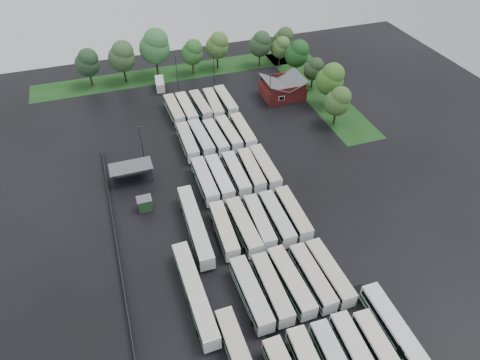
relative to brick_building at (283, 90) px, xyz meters
name	(u,v)px	position (x,y,z in m)	size (l,w,h in m)	color
ground	(251,236)	(-24.00, -42.77, -1.87)	(160.00, 160.00, 0.00)	black
brick_building	(283,90)	(0.00, 0.00, 0.00)	(10.07, 8.60, 5.39)	maroon
wash_shed	(131,167)	(-41.20, -20.74, 1.12)	(8.20, 4.20, 3.58)	#2D2D30
utility_hut	(145,204)	(-40.20, -30.17, -0.55)	(2.70, 2.20, 2.62)	#214522
grass_strip_north	(180,72)	(-22.00, 22.03, -1.86)	(80.00, 10.00, 0.01)	#163F13
grass_strip_east	(317,90)	(10.00, 0.03, -1.86)	(10.00, 50.00, 0.01)	#163F13
west_fence	(115,232)	(-46.20, -34.77, -1.27)	(0.10, 50.00, 1.20)	#2D2D30
bus_r0c3	(358,357)	(-18.66, -68.46, -0.04)	(3.01, 12.02, 3.32)	white
bus_r0c4	(382,354)	(-15.47, -69.10, -0.07)	(2.81, 11.77, 3.26)	white
bus_r1c0	(251,293)	(-28.53, -54.92, 0.01)	(2.84, 12.28, 3.40)	white
bus_r1c1	(272,288)	(-25.26, -55.05, -0.05)	(2.61, 11.85, 3.29)	white
bus_r1c2	(291,281)	(-22.08, -54.86, 0.00)	(3.02, 12.26, 3.39)	white
bus_r1c3	(312,277)	(-18.65, -55.14, -0.08)	(2.69, 11.72, 3.25)	white
bus_r1c4	(329,272)	(-15.75, -55.15, -0.07)	(2.80, 11.81, 3.27)	white
bus_r2c0	(224,230)	(-28.51, -41.44, -0.07)	(2.97, 11.84, 3.27)	white
bus_r2c1	(244,226)	(-25.13, -41.83, 0.00)	(2.79, 12.22, 3.39)	white
bus_r2c2	(259,222)	(-22.13, -41.58, -0.10)	(2.94, 11.65, 3.22)	white
bus_r2c3	(277,218)	(-18.93, -41.79, -0.06)	(2.67, 11.86, 3.29)	white
bus_r2c4	(293,213)	(-15.77, -41.62, -0.05)	(2.79, 11.90, 3.30)	white
bus_r3c0	(205,181)	(-28.26, -28.10, 0.00)	(2.60, 12.16, 3.38)	white
bus_r3c1	(220,178)	(-25.28, -28.15, -0.03)	(2.61, 11.99, 3.33)	white
bus_r3c2	(236,174)	(-21.85, -28.02, -0.07)	(2.65, 11.78, 3.27)	white
bus_r3c3	(251,170)	(-18.62, -27.87, -0.08)	(2.93, 11.74, 3.24)	white
bus_r3c4	(265,167)	(-15.75, -27.93, -0.01)	(2.71, 12.13, 3.37)	white
bus_r4c0	(188,142)	(-28.36, -14.37, -0.03)	(2.62, 11.98, 3.33)	white
bus_r4c1	(201,138)	(-25.24, -14.11, -0.04)	(3.05, 12.03, 3.32)	white
bus_r4c2	(216,137)	(-22.12, -14.65, -0.10)	(2.87, 11.62, 3.21)	white
bus_r4c3	(229,134)	(-19.00, -14.21, -0.08)	(2.90, 11.75, 3.25)	white
bus_r4c4	(243,131)	(-15.74, -14.46, -0.06)	(2.63, 11.84, 3.29)	white
bus_r5c0	(174,110)	(-28.32, -0.65, -0.07)	(2.91, 11.82, 3.27)	white
bus_r5c1	(187,109)	(-25.37, -1.04, -0.01)	(2.94, 12.17, 3.37)	white
bus_r5c2	(201,106)	(-21.81, -0.56, -0.09)	(3.03, 11.69, 3.22)	white
bus_r5c3	(213,104)	(-18.74, -1.09, -0.03)	(3.01, 12.09, 3.34)	white
bus_r5c4	(226,101)	(-15.43, -0.63, -0.03)	(2.70, 12.01, 3.33)	white
artic_bus_west_b	(195,225)	(-32.90, -38.85, -0.02)	(2.94, 17.98, 3.33)	white
artic_bus_west_c	(195,292)	(-36.31, -52.05, -0.03)	(2.94, 17.94, 3.32)	white
artic_bus_east	(404,345)	(-11.98, -69.01, 0.01)	(2.78, 18.25, 3.38)	white
minibus	(160,84)	(-29.00, 14.24, -0.43)	(2.87, 6.15, 2.59)	white
tree_north_0	(88,62)	(-45.85, 21.75, 4.86)	(6.31, 6.31, 10.46)	#362A1C
tree_north_1	(122,56)	(-36.99, 21.10, 5.59)	(7.00, 7.00, 11.59)	black
tree_north_2	(155,46)	(-28.03, 21.74, 6.82)	(8.15, 8.15, 13.49)	black
tree_north_3	(192,52)	(-18.41, 19.94, 4.51)	(5.98, 5.98, 9.91)	#37291B
tree_north_4	(218,45)	(-10.94, 20.99, 4.95)	(6.40, 6.40, 10.59)	black
tree_north_5	(260,44)	(0.94, 18.67, 4.72)	(6.18, 6.18, 10.24)	#332016
tree_north_6	(284,39)	(8.79, 20.49, 4.36)	(5.85, 5.85, 9.68)	#2F2214
tree_east_0	(338,101)	(6.51, -16.04, 4.40)	(5.88, 5.88, 9.74)	black
tree_east_1	(331,79)	(8.90, -7.64, 5.38)	(6.80, 6.80, 11.25)	black
tree_east_2	(314,69)	(9.46, 1.83, 3.54)	(5.07, 5.07, 8.40)	black
tree_east_3	(297,53)	(7.89, 9.11, 4.89)	(6.34, 6.34, 10.50)	#2E2115
tree_east_4	(281,47)	(6.43, 16.81, 3.73)	(5.28, 5.26, 8.71)	#302115
lamp_post_ne	(270,89)	(-5.29, -4.39, 3.49)	(1.42, 0.28, 9.22)	#2D2D30
lamp_post_nw	(142,144)	(-38.00, -17.03, 3.54)	(1.43, 0.28, 9.32)	#2D2D30
lamp_post_back_w	(177,70)	(-24.44, 12.40, 3.62)	(1.46, 0.28, 9.46)	#2D2D30
lamp_post_back_e	(214,68)	(-14.98, 10.60, 3.55)	(1.44, 0.28, 9.33)	#2D2D30
puddle_0	(278,341)	(-27.13, -62.23, -1.86)	(3.66, 3.66, 0.01)	black
puddle_1	(359,353)	(-17.47, -67.28, -1.86)	(3.88, 3.88, 0.01)	black
puddle_2	(209,244)	(-31.40, -42.27, -1.86)	(5.73, 5.73, 0.01)	black
puddle_3	(281,226)	(-18.25, -42.28, -1.86)	(2.81, 2.81, 0.01)	black
puddle_4	(364,295)	(-11.96, -59.47, -1.86)	(3.77, 3.77, 0.01)	black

